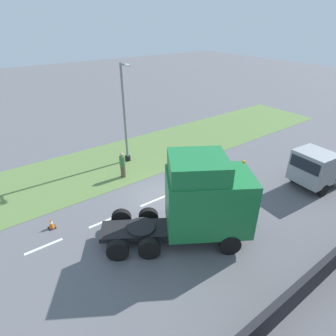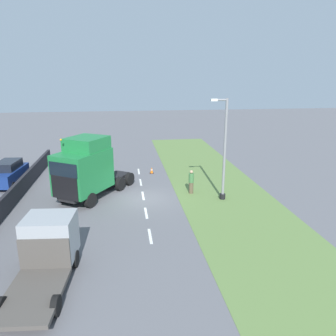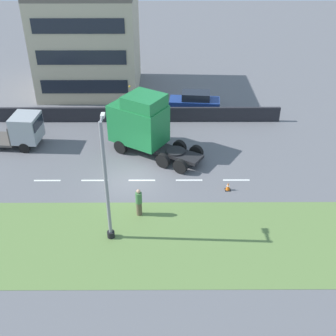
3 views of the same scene
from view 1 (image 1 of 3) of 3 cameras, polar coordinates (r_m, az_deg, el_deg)
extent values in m
plane|color=slate|center=(17.42, -1.09, -5.93)|extent=(120.00, 120.00, 0.00)
cube|color=#607F42|center=(21.92, -10.25, 1.32)|extent=(7.00, 44.00, 0.01)
cube|color=white|center=(15.37, -23.91, -14.37)|extent=(0.16, 1.80, 0.00)
cube|color=white|center=(15.94, -12.77, -10.51)|extent=(0.16, 1.80, 0.00)
cube|color=white|center=(17.10, -3.01, -6.71)|extent=(0.16, 1.80, 0.00)
cube|color=white|center=(18.74, 5.15, -3.33)|extent=(0.16, 1.80, 0.00)
cube|color=white|center=(20.75, 11.82, -0.50)|extent=(0.16, 1.80, 0.00)
cube|color=#232328|center=(12.69, 25.23, -21.70)|extent=(0.25, 24.00, 1.27)
cube|color=black|center=(14.11, 1.24, -12.13)|extent=(4.95, 6.74, 0.24)
cube|color=#1E7A3D|center=(13.39, 8.17, -6.68)|extent=(4.20, 4.64, 2.83)
cube|color=black|center=(14.28, 15.88, -8.19)|extent=(1.83, 1.18, 1.58)
cube|color=black|center=(13.59, 16.57, -3.97)|extent=(1.94, 1.25, 0.90)
cube|color=#1E7A3D|center=(12.31, 6.09, 0.27)|extent=(3.37, 3.42, 0.90)
sphere|color=orange|center=(11.92, 15.13, 1.21)|extent=(0.14, 0.14, 0.14)
cylinder|color=black|center=(13.96, -5.44, -11.84)|extent=(1.90, 1.90, 0.12)
cylinder|color=black|center=(15.47, 10.14, -9.13)|extent=(0.82, 1.05, 1.04)
cylinder|color=black|center=(13.79, 12.40, -14.92)|extent=(0.82, 1.05, 1.04)
cylinder|color=black|center=(15.05, -3.98, -9.91)|extent=(0.82, 1.05, 1.04)
cylinder|color=black|center=(13.32, -3.83, -16.06)|extent=(0.82, 1.05, 1.04)
cylinder|color=black|center=(15.13, -9.45, -10.05)|extent=(0.82, 1.05, 1.04)
cylinder|color=black|center=(13.41, -10.16, -16.18)|extent=(0.82, 1.05, 1.04)
cube|color=#999EA3|center=(19.67, 27.34, 0.22)|extent=(2.34, 2.07, 2.00)
cube|color=black|center=(18.74, 26.00, 0.56)|extent=(1.92, 0.20, 0.72)
cube|color=#4C4742|center=(22.33, 30.49, -0.53)|extent=(2.47, 3.68, 0.18)
cube|color=#4C4742|center=(20.60, 28.66, 0.17)|extent=(2.19, 0.28, 1.40)
cylinder|color=black|center=(19.80, 28.97, -3.97)|extent=(0.31, 0.82, 0.80)
cylinder|color=black|center=(20.64, 24.34, -1.53)|extent=(0.31, 0.82, 0.80)
cylinder|color=black|center=(23.21, 29.02, 0.65)|extent=(0.31, 0.82, 0.80)
cylinder|color=black|center=(21.87, -8.17, 2.00)|extent=(0.42, 0.42, 0.40)
cylinder|color=gray|center=(20.60, -8.82, 10.49)|extent=(0.19, 0.19, 7.19)
cylinder|color=gray|center=(19.43, -8.94, 20.02)|extent=(0.90, 0.13, 0.13)
cube|color=silver|center=(19.03, -8.25, 19.90)|extent=(0.44, 0.20, 0.16)
cylinder|color=brown|center=(19.56, -9.10, -0.64)|extent=(0.34, 0.34, 0.89)
cylinder|color=#3F723F|center=(19.20, -9.27, 1.44)|extent=(0.39, 0.39, 0.70)
sphere|color=tan|center=(18.99, -9.38, 2.70)|extent=(0.24, 0.24, 0.24)
cube|color=black|center=(16.33, -22.48, -11.13)|extent=(0.36, 0.36, 0.03)
cone|color=orange|center=(16.16, -22.67, -10.33)|extent=(0.28, 0.28, 0.55)
cylinder|color=white|center=(16.14, -22.69, -10.26)|extent=(0.17, 0.17, 0.07)
camera|label=2|loc=(32.32, 37.42, 21.25)|focal=35.00mm
camera|label=3|loc=(36.29, -32.91, 34.58)|focal=45.00mm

